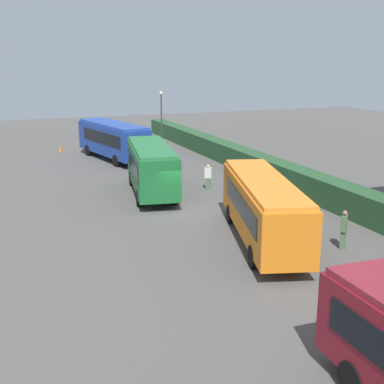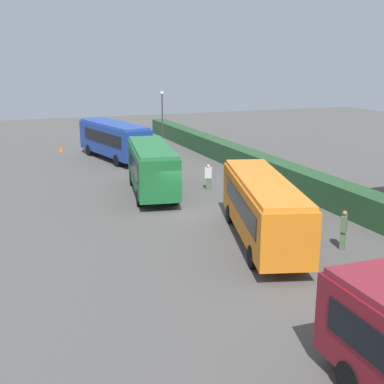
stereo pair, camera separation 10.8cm
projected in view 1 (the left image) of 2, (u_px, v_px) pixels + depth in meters
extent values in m
plane|color=#514F4C|center=(181.00, 211.00, 30.31)|extent=(105.09, 105.09, 0.00)
cube|color=navy|center=(113.00, 139.00, 45.38)|extent=(10.05, 4.53, 2.52)
cube|color=#2747A0|center=(112.00, 124.00, 45.04)|extent=(9.72, 4.27, 0.20)
cube|color=black|center=(101.00, 138.00, 44.38)|extent=(7.43, 1.64, 1.01)
cube|color=black|center=(127.00, 135.00, 45.75)|extent=(7.43, 1.64, 1.01)
cube|color=black|center=(91.00, 130.00, 49.24)|extent=(0.48, 2.04, 1.06)
cube|color=silver|center=(91.00, 122.00, 49.04)|extent=(0.33, 1.37, 0.28)
cylinder|color=black|center=(88.00, 150.00, 47.52)|extent=(1.04, 0.48, 1.00)
cylinder|color=black|center=(111.00, 148.00, 48.77)|extent=(1.04, 0.48, 1.00)
cylinder|color=black|center=(116.00, 161.00, 42.66)|extent=(1.04, 0.48, 1.00)
cylinder|color=black|center=(141.00, 158.00, 43.91)|extent=(1.04, 0.48, 1.00)
sphere|color=silver|center=(85.00, 143.00, 49.18)|extent=(0.22, 0.22, 0.22)
sphere|color=silver|center=(98.00, 142.00, 49.93)|extent=(0.22, 0.22, 0.22)
cube|color=#19602D|center=(152.00, 167.00, 33.61)|extent=(9.09, 3.99, 2.54)
cube|color=#27723C|center=(151.00, 147.00, 33.26)|extent=(8.80, 3.75, 0.20)
cube|color=black|center=(133.00, 165.00, 33.01)|extent=(6.76, 1.26, 1.02)
cube|color=black|center=(171.00, 163.00, 33.48)|extent=(6.76, 1.26, 1.02)
cube|color=black|center=(144.00, 151.00, 37.71)|extent=(0.40, 2.00, 1.07)
cube|color=silver|center=(144.00, 141.00, 37.52)|extent=(0.28, 1.34, 0.28)
cylinder|color=black|center=(131.00, 178.00, 36.31)|extent=(1.03, 0.45, 1.00)
cylinder|color=black|center=(163.00, 177.00, 36.74)|extent=(1.03, 0.45, 1.00)
cylinder|color=black|center=(139.00, 198.00, 31.14)|extent=(1.03, 0.45, 1.00)
cylinder|color=black|center=(175.00, 196.00, 31.57)|extent=(1.03, 0.45, 1.00)
sphere|color=silver|center=(136.00, 168.00, 37.91)|extent=(0.22, 0.22, 0.22)
sphere|color=silver|center=(154.00, 167.00, 38.17)|extent=(0.22, 0.22, 0.22)
cube|color=orange|center=(263.00, 207.00, 24.75)|extent=(10.40, 5.18, 2.44)
cube|color=orange|center=(264.00, 181.00, 24.41)|extent=(10.05, 4.91, 0.20)
cube|color=black|center=(240.00, 204.00, 24.28)|extent=(7.59, 2.30, 0.98)
cube|color=black|center=(289.00, 203.00, 24.48)|extent=(7.59, 2.30, 0.98)
cube|color=black|center=(244.00, 178.00, 29.57)|extent=(0.60, 1.88, 1.03)
cube|color=silver|center=(244.00, 165.00, 29.38)|extent=(0.41, 1.27, 0.28)
cylinder|color=black|center=(230.00, 214.00, 28.01)|extent=(1.04, 0.55, 1.00)
cylinder|color=black|center=(269.00, 213.00, 28.19)|extent=(1.04, 0.55, 1.00)
cylinder|color=black|center=(253.00, 257.00, 21.95)|extent=(1.04, 0.55, 1.00)
cylinder|color=black|center=(302.00, 255.00, 22.13)|extent=(1.04, 0.55, 1.00)
sphere|color=silver|center=(232.00, 197.00, 29.83)|extent=(0.22, 0.22, 0.22)
sphere|color=silver|center=(254.00, 197.00, 29.94)|extent=(0.22, 0.22, 0.22)
cylinder|color=black|center=(353.00, 379.00, 13.57)|extent=(1.01, 0.31, 1.00)
cube|color=#4C6B47|center=(208.00, 184.00, 35.17)|extent=(0.36, 0.38, 0.82)
cube|color=silver|center=(208.00, 173.00, 34.97)|extent=(0.46, 0.54, 0.72)
sphere|color=beige|center=(208.00, 166.00, 34.85)|extent=(0.23, 0.23, 0.23)
cube|color=#4C6B47|center=(343.00, 240.00, 24.17)|extent=(0.37, 0.37, 0.88)
cube|color=#4C6B47|center=(344.00, 223.00, 23.96)|extent=(0.49, 0.49, 0.77)
sphere|color=#8C6647|center=(345.00, 213.00, 23.83)|extent=(0.24, 0.24, 0.24)
cube|color=#274D2C|center=(308.00, 184.00, 33.27)|extent=(64.54, 1.54, 1.65)
cone|color=orange|center=(60.00, 149.00, 49.55)|extent=(0.36, 0.36, 0.60)
cylinder|color=#38383D|center=(161.00, 121.00, 51.55)|extent=(0.14, 0.14, 5.26)
sphere|color=beige|center=(161.00, 93.00, 50.84)|extent=(0.36, 0.36, 0.36)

